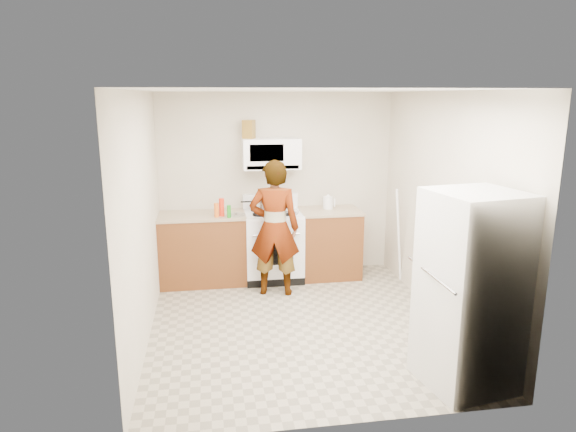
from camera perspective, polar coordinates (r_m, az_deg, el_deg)
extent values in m
plane|color=gray|center=(5.77, 1.28, -11.87)|extent=(3.60, 3.60, 0.00)
cube|color=beige|center=(7.10, -1.23, 3.51)|extent=(3.20, 0.02, 2.50)
cube|color=beige|center=(5.85, 16.85, 0.84)|extent=(0.02, 3.60, 2.50)
cube|color=brown|center=(6.93, -9.43, -3.72)|extent=(1.12, 0.62, 0.90)
cube|color=tan|center=(6.81, -9.58, 0.05)|extent=(1.14, 0.64, 0.03)
cube|color=brown|center=(7.11, 4.57, -3.12)|extent=(0.80, 0.62, 0.90)
cube|color=tan|center=(7.00, 4.64, 0.55)|extent=(0.82, 0.64, 0.03)
cube|color=white|center=(6.96, -1.67, -3.45)|extent=(0.76, 0.65, 0.90)
cube|color=white|center=(6.84, -1.69, 0.28)|extent=(0.76, 0.62, 0.03)
cube|color=white|center=(7.10, -1.99, 1.70)|extent=(0.76, 0.08, 0.20)
cube|color=white|center=(6.84, -1.88, 6.95)|extent=(0.76, 0.38, 0.40)
imported|color=tan|center=(6.34, -1.51, -1.35)|extent=(0.69, 0.53, 1.70)
cube|color=silver|center=(4.62, 19.60, -7.83)|extent=(0.81, 0.81, 1.70)
cylinder|color=white|center=(7.05, 4.47, 1.48)|extent=(0.16, 0.16, 0.16)
cube|color=brown|center=(6.80, -4.37, 9.59)|extent=(0.19, 0.19, 0.24)
cylinder|color=silver|center=(6.91, -3.09, 1.29)|extent=(0.30, 0.30, 0.13)
cube|color=white|center=(6.77, 0.06, 0.49)|extent=(0.29, 0.24, 0.05)
cylinder|color=red|center=(6.64, -7.38, 0.97)|extent=(0.07, 0.07, 0.23)
cylinder|color=orange|center=(6.60, -7.95, 0.66)|extent=(0.08, 0.08, 0.18)
cylinder|color=#197E16|center=(6.55, -6.58, 0.50)|extent=(0.06, 0.06, 0.16)
cylinder|color=silver|center=(6.68, -5.81, 0.13)|extent=(0.33, 0.33, 0.01)
cylinder|color=white|center=(6.89, 12.20, -2.18)|extent=(0.21, 0.21, 1.29)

